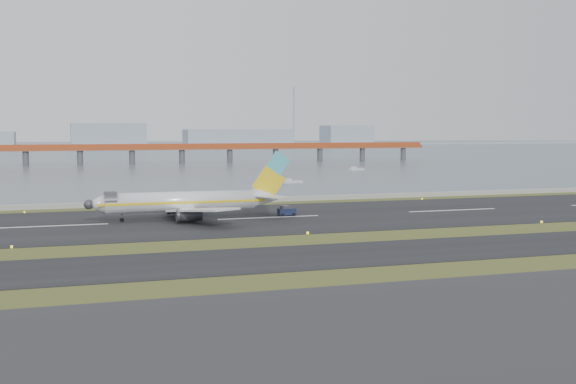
% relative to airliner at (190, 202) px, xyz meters
% --- Properties ---
extents(ground, '(1000.00, 1000.00, 0.00)m').
position_rel_airliner_xyz_m(ground, '(14.94, -31.96, -3.46)').
color(ground, '#364418').
rests_on(ground, ground).
extents(apron_strip, '(1000.00, 50.00, 0.10)m').
position_rel_airliner_xyz_m(apron_strip, '(14.94, -86.96, -3.41)').
color(apron_strip, '#2A2A2C').
rests_on(apron_strip, ground).
extents(taxiway_strip, '(1000.00, 18.00, 0.10)m').
position_rel_airliner_xyz_m(taxiway_strip, '(14.94, -43.96, -3.41)').
color(taxiway_strip, black).
rests_on(taxiway_strip, ground).
extents(runway_strip, '(1000.00, 45.00, 0.10)m').
position_rel_airliner_xyz_m(runway_strip, '(14.94, -1.96, -3.41)').
color(runway_strip, black).
rests_on(runway_strip, ground).
extents(seawall, '(1000.00, 2.50, 1.00)m').
position_rel_airliner_xyz_m(seawall, '(14.94, 28.04, -2.96)').
color(seawall, '#969791').
rests_on(seawall, ground).
extents(bay_water, '(1400.00, 800.00, 1.30)m').
position_rel_airliner_xyz_m(bay_water, '(14.94, 428.04, -3.46)').
color(bay_water, '#455763').
rests_on(bay_water, ground).
extents(red_pier, '(260.00, 5.00, 10.20)m').
position_rel_airliner_xyz_m(red_pier, '(34.94, 218.04, 3.82)').
color(red_pier, '#9E3F1B').
rests_on(red_pier, ground).
extents(far_shoreline, '(1400.00, 80.00, 60.50)m').
position_rel_airliner_xyz_m(far_shoreline, '(28.56, 588.04, 2.61)').
color(far_shoreline, '#949FAF').
rests_on(far_shoreline, ground).
extents(airliner, '(38.52, 32.89, 12.80)m').
position_rel_airliner_xyz_m(airliner, '(0.00, 0.00, 0.00)').
color(airliner, white).
rests_on(airliner, ground).
extents(pushback_tug, '(3.38, 2.02, 2.15)m').
position_rel_airliner_xyz_m(pushback_tug, '(18.91, -0.59, -2.41)').
color(pushback_tug, '#131934').
rests_on(pushback_tug, ground).
extents(workboat_near, '(6.92, 3.38, 1.61)m').
position_rel_airliner_xyz_m(workboat_near, '(46.42, 80.50, -2.95)').
color(workboat_near, silver).
rests_on(workboat_near, ground).
extents(workboat_far, '(7.50, 4.34, 1.74)m').
position_rel_airliner_xyz_m(workboat_far, '(92.34, 136.51, -2.91)').
color(workboat_far, silver).
rests_on(workboat_far, ground).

